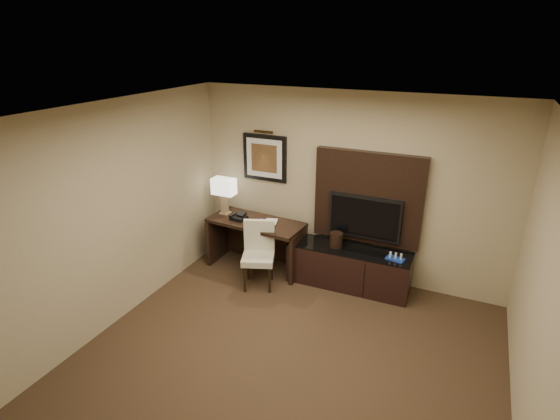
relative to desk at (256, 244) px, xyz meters
The scene contains 18 objects.
floor 2.49m from the desk, 58.68° to the right, with size 4.50×5.00×0.01m, color #362518.
ceiling 3.37m from the desk, 58.68° to the right, with size 4.50×5.00×0.01m, color silver.
wall_back 1.65m from the desk, 17.38° to the left, with size 4.50×0.01×2.70m, color tan.
wall_left 2.51m from the desk, 114.85° to the right, with size 0.01×5.00×2.70m, color tan.
wall_right 4.22m from the desk, 30.77° to the right, with size 0.01×5.00×2.70m, color tan.
desk is the anchor object (origin of this frame).
credenza 1.45m from the desk, ahead, with size 1.72×0.48×0.59m, color black.
tv_wall_panel 1.84m from the desk, 12.16° to the left, with size 1.50×0.12×1.30m, color black.
tv 1.72m from the desk, ahead, with size 1.00×0.08×0.60m, color black.
artwork 1.32m from the desk, 93.39° to the left, with size 0.70×0.04×0.70m, color black.
picture_light 1.70m from the desk, 93.76° to the left, with size 0.04×0.04×0.30m, color #3F2B14.
desk_chair 0.56m from the desk, 59.67° to the right, with size 0.43×0.50×0.91m, color beige, non-canonical shape.
table_lamp 0.89m from the desk, behind, with size 0.37×0.21×0.60m, color tan, non-canonical shape.
desk_phone 0.52m from the desk, 168.76° to the right, with size 0.22×0.19×0.11m, color black, non-canonical shape.
blue_folder 0.43m from the desk, 27.70° to the right, with size 0.22×0.29×0.02m, color #1C22B7.
book 0.53m from the desk, ahead, with size 0.18×0.02×0.24m, color #BFB896.
ice_bucket 1.28m from the desk, ahead, with size 0.18×0.18×0.21m, color black.
minibar_tray 2.10m from the desk, ahead, with size 0.24×0.14×0.09m, color #173597, non-canonical shape.
Camera 1 is at (1.54, -3.20, 3.36)m, focal length 28.00 mm.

